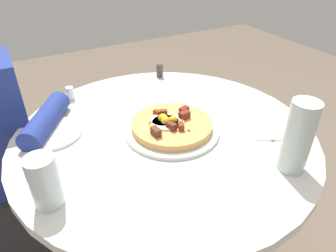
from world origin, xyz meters
The scene contains 11 objects.
dining_table centered at (0.00, 0.00, 0.56)m, with size 0.94×0.94×0.73m.
pizza_plate centered at (0.02, -0.01, 0.73)m, with size 0.30×0.30×0.01m, color silver.
breakfast_pizza centered at (0.02, -0.01, 0.75)m, with size 0.25×0.25×0.05m.
bread_plate centered at (-0.32, 0.15, 0.73)m, with size 0.18×0.18×0.01m, color white.
napkin centered at (0.32, -0.14, 0.73)m, with size 0.17×0.14×0.00m, color white.
fork centered at (0.34, -0.15, 0.73)m, with size 0.18×0.01×0.01m, color silver.
knife centered at (0.30, -0.13, 0.73)m, with size 0.18×0.01×0.01m, color silver.
water_glass centered at (-0.38, -0.14, 0.79)m, with size 0.07×0.07×0.13m, color silver.
water_bottle centered at (0.21, -0.32, 0.83)m, with size 0.07×0.07×0.20m, color silver.
salt_shaker centered at (-0.20, 0.36, 0.75)m, with size 0.03×0.03×0.05m, color white.
pepper_shaker centered at (0.18, 0.38, 0.76)m, with size 0.03×0.03×0.05m, color #3F3833.
Camera 1 is at (-0.38, -0.71, 1.27)m, focal length 32.95 mm.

